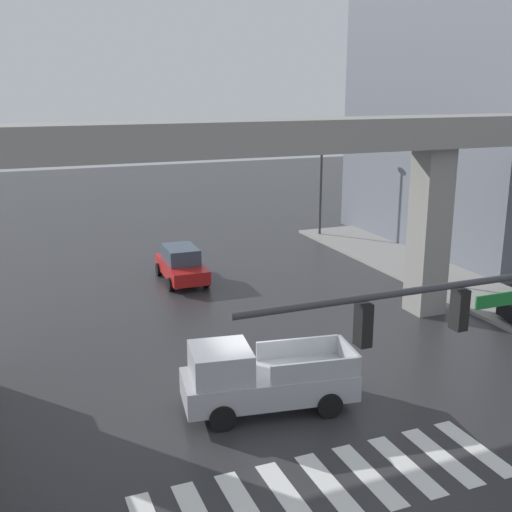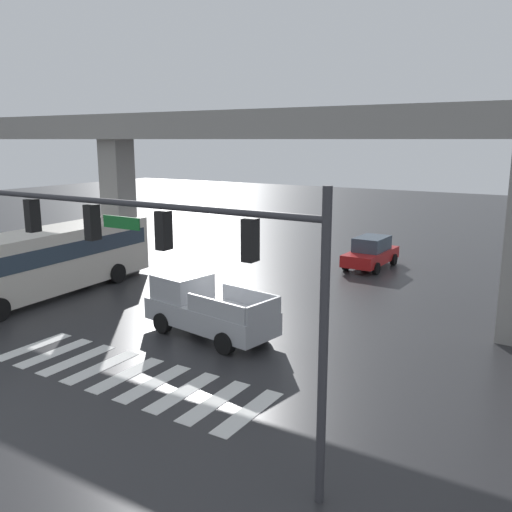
{
  "view_description": "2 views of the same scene",
  "coord_description": "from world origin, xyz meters",
  "px_view_note": "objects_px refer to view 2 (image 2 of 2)",
  "views": [
    {
      "loc": [
        -6.68,
        -16.73,
        9.35
      ],
      "look_at": [
        2.02,
        4.69,
        3.14
      ],
      "focal_mm": 44.55,
      "sensor_mm": 36.0,
      "label": 1
    },
    {
      "loc": [
        11.5,
        -16.06,
        6.99
      ],
      "look_at": [
        0.1,
        2.28,
        2.38
      ],
      "focal_mm": 38.46,
      "sensor_mm": 36.0,
      "label": 2
    }
  ],
  "objects_px": {
    "pickup_truck": "(204,308)",
    "city_bus": "(49,258)",
    "traffic_signal_mast": "(170,250)",
    "sedan_red": "(371,252)"
  },
  "relations": [
    {
      "from": "city_bus",
      "to": "traffic_signal_mast",
      "type": "bearing_deg",
      "value": -27.68
    },
    {
      "from": "sedan_red",
      "to": "traffic_signal_mast",
      "type": "bearing_deg",
      "value": -82.46
    },
    {
      "from": "sedan_red",
      "to": "city_bus",
      "type": "bearing_deg",
      "value": -129.34
    },
    {
      "from": "pickup_truck",
      "to": "sedan_red",
      "type": "distance_m",
      "value": 13.49
    },
    {
      "from": "pickup_truck",
      "to": "city_bus",
      "type": "height_order",
      "value": "city_bus"
    },
    {
      "from": "pickup_truck",
      "to": "city_bus",
      "type": "bearing_deg",
      "value": 176.69
    },
    {
      "from": "pickup_truck",
      "to": "traffic_signal_mast",
      "type": "distance_m",
      "value": 8.39
    },
    {
      "from": "city_bus",
      "to": "sedan_red",
      "type": "bearing_deg",
      "value": 50.66
    },
    {
      "from": "pickup_truck",
      "to": "city_bus",
      "type": "relative_size",
      "value": 0.49
    },
    {
      "from": "city_bus",
      "to": "traffic_signal_mast",
      "type": "height_order",
      "value": "traffic_signal_mast"
    }
  ]
}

